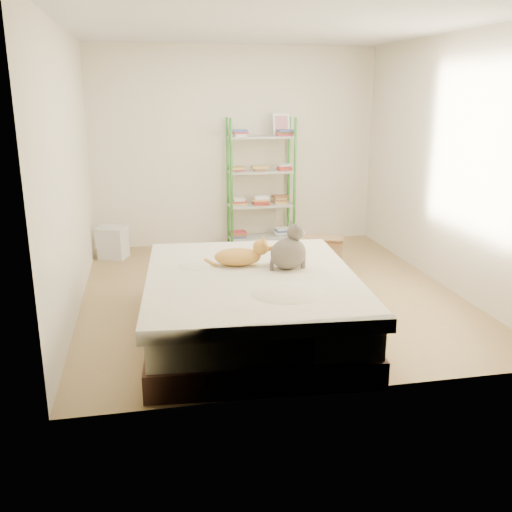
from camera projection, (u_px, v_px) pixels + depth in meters
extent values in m
cube|color=#A17B46|center=(269.00, 292.00, 5.98)|extent=(3.80, 4.20, 0.01)
cube|color=silver|center=(270.00, 26.00, 5.25)|extent=(3.80, 4.20, 0.01)
cube|color=silver|center=(236.00, 147.00, 7.59)|extent=(3.80, 0.01, 2.60)
cube|color=silver|center=(340.00, 209.00, 3.64)|extent=(3.80, 0.01, 2.60)
cube|color=silver|center=(69.00, 173.00, 5.26)|extent=(0.01, 4.20, 2.60)
cube|color=silver|center=(446.00, 163.00, 5.97)|extent=(0.01, 4.20, 2.60)
cube|color=#4A2A1F|center=(251.00, 324.00, 4.89)|extent=(1.85, 2.24, 0.21)
cube|color=#F5EFCA|center=(251.00, 299.00, 4.83)|extent=(1.79, 2.17, 0.23)
cube|color=beige|center=(251.00, 280.00, 4.78)|extent=(1.89, 2.29, 0.11)
cylinder|color=green|center=(231.00, 186.00, 7.34)|extent=(0.04, 0.04, 1.70)
cylinder|color=green|center=(228.00, 182.00, 7.64)|extent=(0.04, 0.04, 1.70)
cylinder|color=green|center=(295.00, 184.00, 7.50)|extent=(0.04, 0.04, 1.70)
cylinder|color=green|center=(289.00, 180.00, 7.80)|extent=(0.04, 0.04, 1.70)
cube|color=#B2B1A6|center=(261.00, 238.00, 7.78)|extent=(0.86, 0.34, 0.02)
cube|color=#B2B1A6|center=(261.00, 205.00, 7.65)|extent=(0.86, 0.34, 0.02)
cube|color=#B2B1A6|center=(261.00, 172.00, 7.53)|extent=(0.86, 0.34, 0.02)
cube|color=#B2B1A6|center=(261.00, 137.00, 7.40)|extent=(0.86, 0.34, 0.02)
cube|color=#BB373E|center=(239.00, 234.00, 7.71)|extent=(0.20, 0.16, 0.09)
cube|color=#BB373E|center=(282.00, 232.00, 7.82)|extent=(0.20, 0.16, 0.09)
cube|color=#BB373E|center=(239.00, 202.00, 7.58)|extent=(0.20, 0.16, 0.09)
cube|color=#BB373E|center=(261.00, 201.00, 7.64)|extent=(0.20, 0.16, 0.09)
cube|color=#BB373E|center=(283.00, 200.00, 7.69)|extent=(0.20, 0.16, 0.09)
cube|color=#BB373E|center=(238.00, 168.00, 7.45)|extent=(0.20, 0.16, 0.09)
cube|color=#BB373E|center=(261.00, 167.00, 7.51)|extent=(0.20, 0.16, 0.09)
cube|color=#BB373E|center=(283.00, 167.00, 7.57)|extent=(0.20, 0.16, 0.09)
cube|color=#BB373E|center=(238.00, 133.00, 7.33)|extent=(0.20, 0.16, 0.09)
cube|color=#BB373E|center=(283.00, 132.00, 7.44)|extent=(0.20, 0.16, 0.09)
cube|color=white|center=(281.00, 124.00, 7.46)|extent=(0.22, 0.07, 0.28)
cube|color=red|center=(282.00, 124.00, 7.45)|extent=(0.17, 0.04, 0.22)
cube|color=#8A5E3F|center=(322.00, 252.00, 6.82)|extent=(0.59, 0.53, 0.34)
cube|color=#541886|center=(332.00, 257.00, 6.66)|extent=(0.28, 0.10, 0.07)
cube|color=#8A5E3F|center=(327.00, 242.00, 6.60)|extent=(0.51, 0.30, 0.11)
cube|color=silver|center=(113.00, 244.00, 7.13)|extent=(0.39, 0.37, 0.37)
cube|color=silver|center=(112.00, 228.00, 7.08)|extent=(0.43, 0.41, 0.03)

